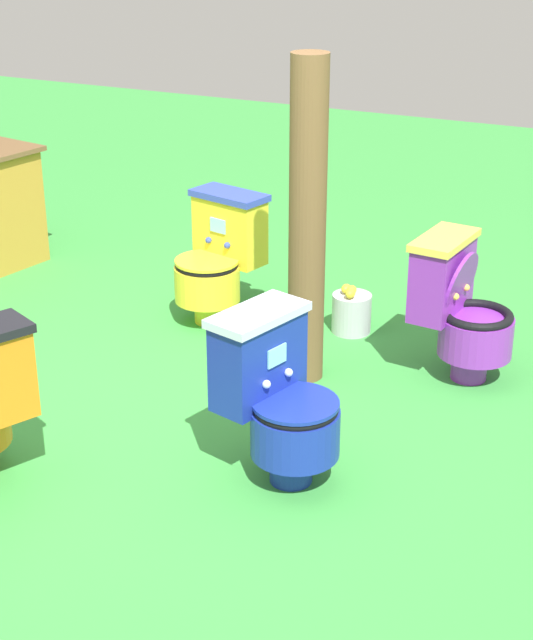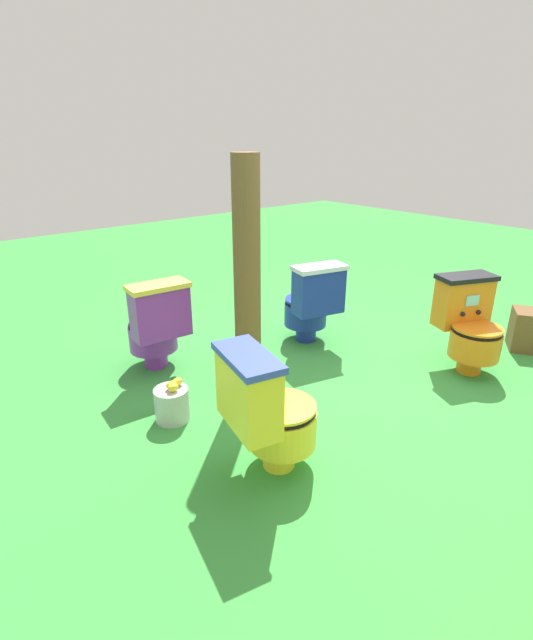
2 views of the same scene
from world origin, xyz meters
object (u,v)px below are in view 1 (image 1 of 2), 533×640
object	(u,v)px
toilet_blue	(278,397)
toilet_purple	(460,307)
lemon_bucket	(351,312)
toilet_yellow	(217,257)
wooden_post	(307,225)

from	to	relation	value
toilet_blue	toilet_purple	bearing A→B (deg)	176.63
lemon_bucket	toilet_purple	bearing A→B (deg)	-111.80
toilet_purple	toilet_yellow	bearing A→B (deg)	-89.01
toilet_blue	toilet_purple	size ratio (longest dim) A/B	1.00
toilet_blue	lemon_bucket	distance (m)	1.57
wooden_post	toilet_yellow	bearing A→B (deg)	58.50
toilet_yellow	wooden_post	xyz separation A→B (m)	(-0.46, -0.75, 0.44)
toilet_yellow	lemon_bucket	distance (m)	0.82
toilet_blue	wooden_post	size ratio (longest dim) A/B	0.45
lemon_bucket	wooden_post	bearing A→B (deg)	179.52
toilet_purple	lemon_bucket	distance (m)	0.77
toilet_blue	toilet_purple	xyz separation A→B (m)	(1.25, -0.40, 0.00)
toilet_blue	toilet_purple	distance (m)	1.31
wooden_post	lemon_bucket	world-z (taller)	wooden_post
toilet_blue	toilet_purple	world-z (taller)	same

